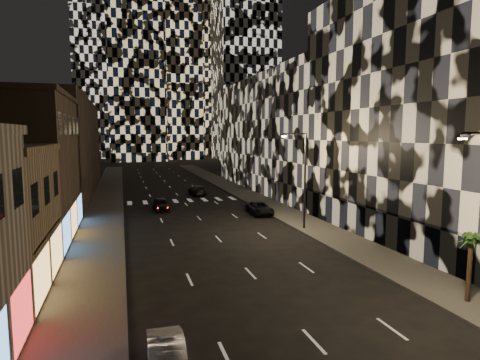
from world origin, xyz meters
TOP-DOWN VIEW (x-y plane):
  - sidewalk_left at (-10.00, 50.00)m, footprint 4.00×120.00m
  - sidewalk_right at (10.00, 50.00)m, footprint 4.00×120.00m
  - curb_left at (-7.90, 50.00)m, footprint 0.20×120.00m
  - curb_right at (7.90, 50.00)m, footprint 0.20×120.00m
  - retail_brown at (-17.00, 33.50)m, footprint 10.00×15.00m
  - retail_filler_left at (-17.00, 60.00)m, footprint 10.00×40.00m
  - midrise_right at (20.00, 24.50)m, footprint 16.00×25.00m
  - midrise_base at (12.30, 24.50)m, footprint 0.60×25.00m
  - midrise_filler_right at (20.00, 57.00)m, footprint 16.00×40.00m
  - tower_right_mid at (35.00, 135.00)m, footprint 20.00×20.00m
  - tower_left_back at (-12.00, 165.00)m, footprint 24.00×24.00m
  - tower_center_low at (-2.00, 140.00)m, footprint 18.00×18.00m
  - streetlight_far at (8.35, 30.00)m, footprint 2.55×0.25m
  - car_silver_parked at (-6.43, 10.34)m, footprint 1.50×4.03m
  - car_dark_midlane at (-3.50, 43.82)m, footprint 1.95×4.40m
  - car_dark_oncoming at (2.89, 54.68)m, footprint 2.13×4.99m
  - car_dark_rightlane at (7.00, 38.15)m, footprint 2.50×5.03m
  - palm_tree at (9.65, 12.22)m, footprint 1.90×1.89m

SIDE VIEW (x-z plane):
  - sidewalk_left at x=-10.00m, z-range 0.00..0.15m
  - sidewalk_right at x=10.00m, z-range 0.00..0.15m
  - curb_left at x=-7.90m, z-range 0.00..0.15m
  - curb_right at x=7.90m, z-range 0.00..0.15m
  - car_silver_parked at x=-6.43m, z-range 0.00..1.32m
  - car_dark_rightlane at x=7.00m, z-range 0.00..1.37m
  - car_dark_oncoming at x=2.89m, z-range 0.00..1.43m
  - car_dark_midlane at x=-3.50m, z-range 0.00..1.47m
  - midrise_base at x=12.30m, z-range 0.00..3.00m
  - palm_tree at x=9.65m, z-range 1.36..5.09m
  - streetlight_far at x=8.35m, z-range 0.85..9.85m
  - retail_brown at x=-17.00m, z-range 0.00..12.00m
  - retail_filler_left at x=-17.00m, z-range 0.00..14.00m
  - midrise_filler_right at x=20.00m, z-range 0.00..18.00m
  - midrise_right at x=20.00m, z-range 0.00..22.00m
  - tower_center_low at x=-2.00m, z-range 0.00..95.00m
  - tower_right_mid at x=35.00m, z-range 0.00..100.00m
  - tower_left_back at x=-12.00m, z-range 0.00..120.00m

